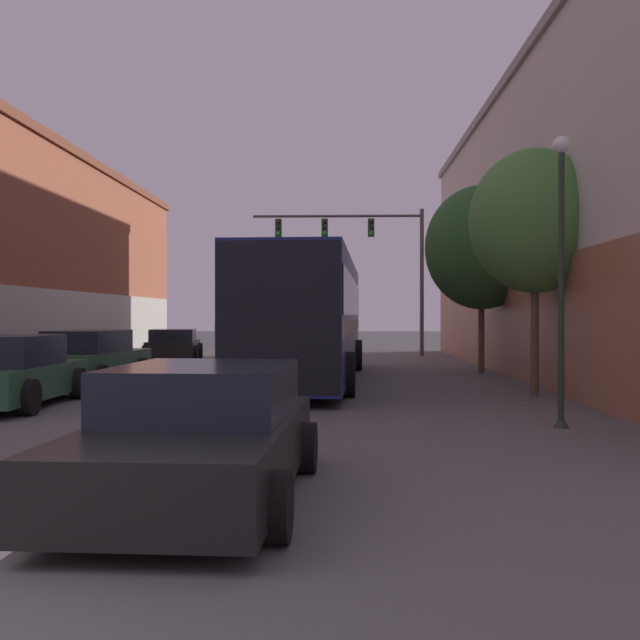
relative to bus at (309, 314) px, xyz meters
The scene contains 11 objects.
lane_center_line 2.46m from the bus, behind, with size 0.14×45.50×0.01m.
building_right_storefront 9.68m from the bus, 15.67° to the left, with size 6.40×30.20×9.04m.
bus is the anchor object (origin of this frame).
hatchback_foreground 13.29m from the bus, 91.90° to the right, with size 2.22×4.37×1.30m.
parked_car_left_near 8.29m from the bus, 132.68° to the right, with size 2.02×4.42×1.41m.
parked_car_left_mid 10.29m from the bus, 123.90° to the left, with size 2.42×4.01×1.26m.
parked_car_left_far 5.93m from the bus, behind, with size 2.19×4.80×1.41m.
traffic_signal_gantry 13.12m from the bus, 81.32° to the left, with size 7.57×0.36×6.51m.
street_lamp 9.55m from the bus, 62.07° to the right, with size 0.28×0.28×4.68m.
street_tree_near 6.69m from the bus, 34.11° to the right, with size 2.95×2.66×5.55m.
street_tree_far 6.25m from the bus, 27.74° to the left, with size 3.49×3.14×5.82m.
Camera 1 is at (2.60, -3.69, 1.81)m, focal length 42.00 mm.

